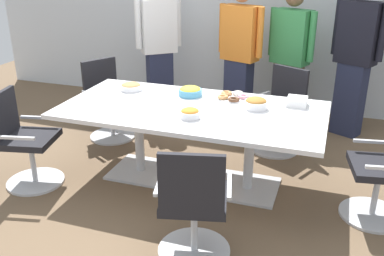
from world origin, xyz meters
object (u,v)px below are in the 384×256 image
(office_chair_4, at_px, (194,209))
(person_standing_2, at_px, (290,57))
(person_standing_0, at_px, (159,46))
(office_chair_3, at_px, (25,144))
(napkin_pile, at_px, (297,102))
(donut_platter, at_px, (233,97))
(snack_bowl_cookies, at_px, (131,87))
(snack_bowl_pretzels, at_px, (256,103))
(person_standing_1, at_px, (240,54))
(snack_bowl_chips_orange, at_px, (190,113))
(person_standing_3, at_px, (356,56))
(office_chair_2, at_px, (108,104))
(office_chair_1, at_px, (279,114))
(conference_table, at_px, (192,121))
(snack_bowl_chips_yellow, at_px, (190,91))

(office_chair_4, bearing_deg, person_standing_2, 70.77)
(office_chair_4, relative_size, person_standing_0, 0.51)
(office_chair_3, distance_m, napkin_pile, 2.57)
(donut_platter, bearing_deg, snack_bowl_cookies, -175.99)
(person_standing_2, xyz_separation_m, donut_platter, (-0.36, -1.37, -0.11))
(snack_bowl_pretzels, bearing_deg, person_standing_1, 108.68)
(office_chair_3, relative_size, snack_bowl_cookies, 4.16)
(snack_bowl_chips_orange, bearing_deg, donut_platter, 70.27)
(person_standing_0, relative_size, snack_bowl_pretzels, 8.33)
(person_standing_2, distance_m, person_standing_3, 0.75)
(snack_bowl_cookies, bearing_deg, napkin_pile, 2.28)
(office_chair_4, height_order, snack_bowl_chips_orange, office_chair_4)
(office_chair_2, bearing_deg, office_chair_1, 128.61)
(office_chair_3, bearing_deg, snack_bowl_cookies, 127.97)
(office_chair_1, bearing_deg, office_chair_3, 61.82)
(office_chair_3, height_order, snack_bowl_cookies, office_chair_3)
(office_chair_1, bearing_deg, snack_bowl_chips_orange, 90.01)
(office_chair_1, xyz_separation_m, person_standing_0, (-1.68, 0.62, 0.52))
(person_standing_2, bearing_deg, person_standing_3, -159.31)
(napkin_pile, bearing_deg, office_chair_3, -158.77)
(office_chair_2, height_order, office_chair_4, same)
(conference_table, relative_size, snack_bowl_cookies, 10.97)
(person_standing_1, xyz_separation_m, snack_bowl_chips_yellow, (-0.19, -1.31, -0.11))
(office_chair_3, bearing_deg, snack_bowl_chips_yellow, 110.95)
(person_standing_0, xyz_separation_m, person_standing_2, (1.66, 0.12, -0.05))
(person_standing_0, relative_size, snack_bowl_chips_orange, 10.19)
(napkin_pile, bearing_deg, person_standing_3, 69.64)
(office_chair_2, distance_m, person_standing_2, 2.25)
(snack_bowl_chips_orange, bearing_deg, person_standing_3, 55.76)
(office_chair_2, height_order, donut_platter, office_chair_2)
(person_standing_0, relative_size, snack_bowl_chips_yellow, 7.63)
(office_chair_1, distance_m, office_chair_3, 2.65)
(person_standing_3, distance_m, snack_bowl_chips_yellow, 2.06)
(snack_bowl_cookies, bearing_deg, office_chair_1, 26.27)
(person_standing_1, xyz_separation_m, snack_bowl_chips_orange, (0.01, -1.89, -0.11))
(snack_bowl_chips_orange, relative_size, donut_platter, 0.57)
(snack_bowl_cookies, bearing_deg, office_chair_2, 141.69)
(snack_bowl_cookies, bearing_deg, snack_bowl_pretzels, -5.86)
(donut_platter, bearing_deg, snack_bowl_chips_orange, -109.73)
(snack_bowl_chips_orange, bearing_deg, person_standing_2, 73.59)
(office_chair_4, xyz_separation_m, napkin_pile, (0.52, 1.45, 0.38))
(conference_table, distance_m, office_chair_3, 1.58)
(person_standing_1, relative_size, snack_bowl_chips_orange, 9.95)
(conference_table, relative_size, office_chair_2, 2.64)
(person_standing_0, height_order, person_standing_2, person_standing_0)
(conference_table, distance_m, snack_bowl_chips_yellow, 0.40)
(office_chair_2, distance_m, person_standing_3, 2.91)
(office_chair_2, relative_size, person_standing_3, 0.50)
(office_chair_1, distance_m, person_standing_0, 1.87)
(office_chair_4, distance_m, snack_bowl_chips_orange, 0.97)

